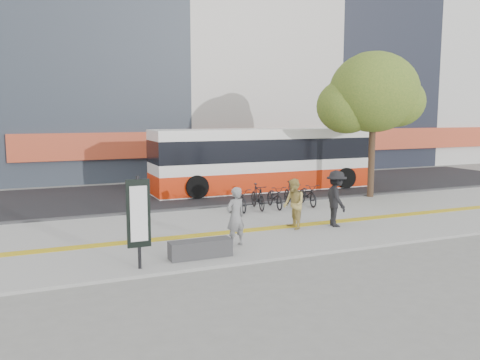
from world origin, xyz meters
name	(u,v)px	position (x,y,z in m)	size (l,w,h in m)	color
ground	(271,239)	(0.00, 0.00, 0.00)	(120.00, 120.00, 0.00)	slate
sidewalk	(250,227)	(0.00, 1.50, 0.04)	(40.00, 7.00, 0.08)	gray
tactile_strip	(257,229)	(0.00, 1.00, 0.09)	(40.00, 0.45, 0.01)	gold
street	(184,194)	(0.00, 9.00, 0.03)	(40.00, 8.00, 0.06)	black
curb	(213,208)	(0.00, 5.00, 0.07)	(40.00, 0.25, 0.14)	#353537
bench	(200,249)	(-2.60, -1.20, 0.30)	(1.60, 0.45, 0.45)	#353537
signboard	(139,215)	(-4.20, -1.51, 1.37)	(0.55, 0.10, 2.20)	black
street_tree	(372,94)	(7.18, 4.82, 4.51)	(4.40, 3.80, 6.31)	#342217
bus	(265,161)	(3.93, 8.50, 1.43)	(10.95, 2.60, 2.92)	white
bicycle_row	(275,196)	(2.16, 4.00, 0.53)	(3.71, 1.72, 0.97)	black
seated_woman	(235,217)	(-1.35, -0.51, 0.90)	(0.60, 0.39, 1.64)	black
pedestrian_tan	(294,204)	(1.11, 0.65, 0.88)	(0.78, 0.60, 1.59)	tan
pedestrian_dark	(336,199)	(2.55, 0.44, 0.99)	(1.17, 0.67, 1.81)	black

